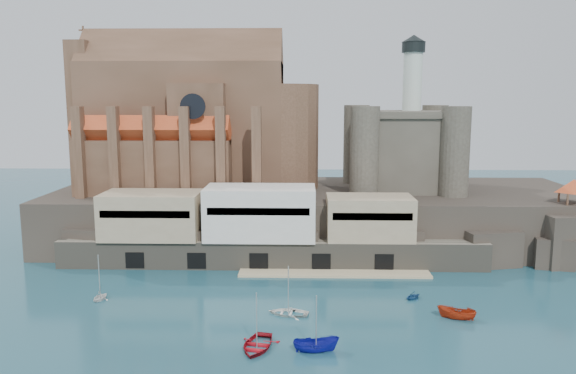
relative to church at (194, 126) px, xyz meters
The scene contains 13 objects.
ground 53.14m from the church, 60.03° to the right, with size 300.00×300.00×0.00m, color #184352.
promontory 29.58m from the church, ahead, with size 100.00×36.00×10.00m.
quay 28.37m from the church, 53.41° to the right, with size 70.00×12.00×13.05m.
church is the anchor object (origin of this frame).
castle_keep 40.39m from the church, ahead, with size 21.20×21.20×29.30m.
rock_outcrop 70.41m from the church, 13.61° to the right, with size 14.50×10.50×8.70m.
pavilion 68.65m from the church, 13.48° to the right, with size 6.40×6.40×5.40m.
boat_0 57.41m from the church, 72.33° to the right, with size 4.56×1.32×6.38m, color #9F0D17.
boat_2 60.19m from the church, 66.16° to the right, with size 1.92×1.97×5.10m, color #131794.
boat_4 42.82m from the church, 100.41° to the right, with size 2.62×1.60×3.03m, color silver.
boat_5 62.05m from the church, 45.75° to the right, with size 1.80×1.84×4.77m, color #AD2F11.
boat_6 50.08m from the church, 64.52° to the right, with size 3.71×1.08×5.20m, color white.
boat_7 54.81m from the church, 43.47° to the right, with size 2.37×1.45×2.75m, color navy.
Camera 1 is at (-3.09, -67.11, 27.35)m, focal length 35.00 mm.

